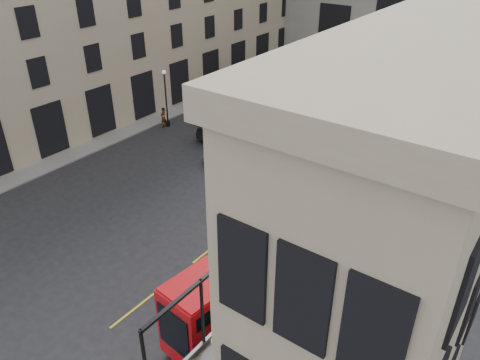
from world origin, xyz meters
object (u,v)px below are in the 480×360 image
Objects in this scene: pedestrian_e at (163,117)px; pedestrian_d at (426,106)px; bus_far at (268,83)px; pedestrian_a at (247,107)px; pedestrian_b at (357,78)px; cafe_table_near at (221,346)px; street_lamp_a at (166,102)px; cafe_table_far at (309,262)px; traffic_light_far at (248,78)px; bicycle at (243,198)px; pedestrian_c at (398,113)px; cafe_chair_b at (292,342)px; cafe_chair_c at (308,312)px; cyclist at (279,142)px; cafe_chair_d at (334,280)px; car_a at (229,148)px; car_b at (328,115)px; car_c at (226,128)px; traffic_light_near at (280,179)px; street_lamp_b at (353,80)px; bus_near at (253,274)px; cafe_table_mid at (264,291)px.

pedestrian_d is at bearing 120.69° from pedestrian_e.
bus_far is 6.23× the size of pedestrian_a.
cafe_table_near reaches higher than pedestrian_b.
street_lamp_a is 2.98× the size of pedestrian_b.
street_lamp_a is at bearing 146.63° from cafe_table_far.
traffic_light_far is 2.17× the size of bicycle.
pedestrian_c is (7.78, -8.00, 0.03)m from pedestrian_b.
pedestrian_a is 8.32m from pedestrian_e.
cafe_chair_b is at bearing -68.55° from cafe_table_far.
bus_far is 15.72m from pedestrian_d.
pedestrian_c is at bearing 99.68° from cafe_table_near.
pedestrian_c is 32.03m from cafe_chair_c.
cafe_chair_d is (13.07, -16.98, 4.07)m from cyclist.
cafe_table_far reaches higher than cyclist.
car_a is (4.35, -12.22, -1.41)m from bus_far.
car_b is 2.26× the size of pedestrian_d.
car_b is 2.62× the size of cyclist.
pedestrian_d is at bearing 24.96° from bus_far.
pedestrian_b is at bearing 144.18° from pedestrian_e.
cafe_chair_b is (6.10, -36.00, 3.94)m from pedestrian_d.
car_c is 7.05× the size of cafe_chair_d.
bus_far is 9.47m from car_c.
cafe_chair_c is at bearing 153.73° from pedestrian_d.
cafe_table_far is (13.84, -36.73, 4.23)m from pedestrian_b.
pedestrian_c is at bearing 16.17° from pedestrian_a.
cyclist is (-4.90, 7.79, -1.65)m from traffic_light_near.
cafe_table_near is at bearing -158.55° from bicycle.
cafe_chair_d is (7.24, -28.78, 3.92)m from pedestrian_c.
street_lamp_b is at bearing 41.73° from pedestrian_a.
bus_near is 6.26× the size of pedestrian_a.
cyclist is 21.81m from cafe_chair_d.
cafe_table_mid is (11.39, -19.40, 4.34)m from cyclist.
cafe_chair_c reaches higher than pedestrian_b.
cafe_table_mid is at bearing 39.94° from pedestrian_e.
bus_near is 7.00m from cafe_chair_b.
street_lamp_a is at bearing -139.76° from pedestrian_b.
cafe_chair_d is (15.68, -13.55, 4.02)m from car_a.
car_a reaches higher than cyclist.
pedestrian_e is (-4.31, -10.95, -1.29)m from bus_far.
cafe_table_mid is (13.34, -39.20, 4.22)m from pedestrian_b.
street_lamp_a is 3.31× the size of pedestrian_a.
pedestrian_b is (-10.57, 35.93, -1.33)m from bus_near.
bicycle is 2.22× the size of cafe_table_far.
car_a is at bearing 116.46° from pedestrian_d.
bus_near is 24.35m from pedestrian_e.
pedestrian_b is 1.00× the size of pedestrian_d.
traffic_light_far is 35.32m from cafe_chair_c.
cafe_table_far reaches higher than pedestrian_a.
car_b is 0.73× the size of car_c.
cafe_chair_d is at bearing -117.78° from cyclist.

